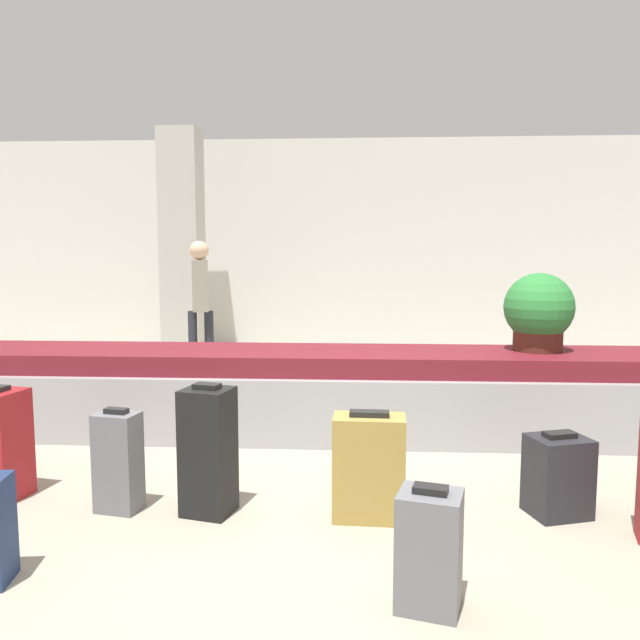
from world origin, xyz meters
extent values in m
plane|color=#9E937F|center=(0.00, 0.00, 0.00)|extent=(18.00, 18.00, 0.00)
cube|color=silver|center=(0.00, 6.27, 1.60)|extent=(18.00, 0.06, 3.20)
cube|color=#9E9EA3|center=(0.00, 1.59, 0.26)|extent=(8.89, 0.97, 0.52)
cube|color=maroon|center=(0.00, 1.59, 0.60)|extent=(8.54, 0.81, 0.16)
cube|color=beige|center=(-2.19, 5.38, 1.60)|extent=(0.54, 0.54, 3.20)
cube|color=black|center=(-0.54, -0.06, 0.36)|extent=(0.32, 0.30, 0.72)
cube|color=black|center=(-0.54, -0.06, 0.74)|extent=(0.16, 0.12, 0.03)
cube|color=#232328|center=(1.44, 0.03, 0.23)|extent=(0.38, 0.34, 0.45)
cube|color=black|center=(1.44, 0.03, 0.47)|extent=(0.19, 0.14, 0.03)
cube|color=slate|center=(0.61, -0.95, 0.25)|extent=(0.31, 0.28, 0.50)
cube|color=black|center=(0.61, -0.95, 0.51)|extent=(0.16, 0.11, 0.03)
cube|color=slate|center=(-1.07, -0.06, 0.29)|extent=(0.27, 0.22, 0.57)
cube|color=black|center=(-1.07, -0.06, 0.59)|extent=(0.14, 0.09, 0.03)
cube|color=#A3843D|center=(0.37, -0.08, 0.29)|extent=(0.41, 0.24, 0.59)
cube|color=black|center=(0.37, -0.08, 0.60)|extent=(0.22, 0.09, 0.03)
cylinder|color=#4C2319|center=(1.78, 1.68, 0.79)|extent=(0.39, 0.39, 0.20)
sphere|color=#2D7F38|center=(1.78, 1.68, 1.04)|extent=(0.56, 0.56, 0.56)
cylinder|color=#282833|center=(-1.68, 3.92, 0.39)|extent=(0.11, 0.11, 0.78)
cylinder|color=#282833|center=(-1.48, 3.92, 0.39)|extent=(0.11, 0.11, 0.78)
cube|color=gray|center=(-1.58, 3.92, 1.08)|extent=(0.26, 0.36, 0.61)
sphere|color=beige|center=(-1.58, 3.92, 1.50)|extent=(0.23, 0.23, 0.23)
camera|label=1|loc=(0.29, -3.45, 1.49)|focal=35.00mm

